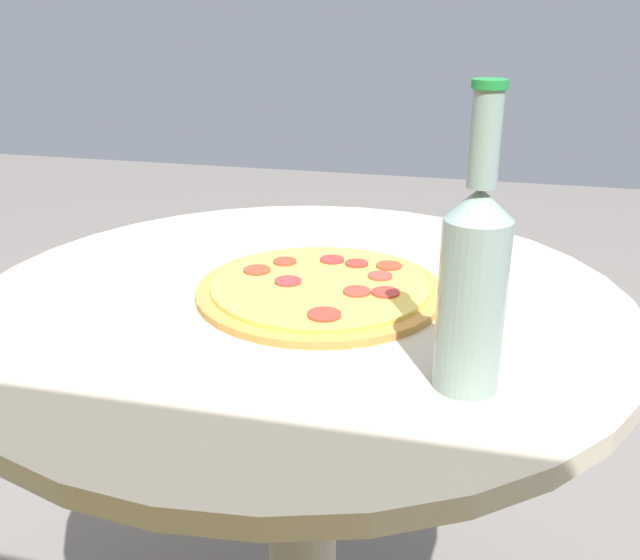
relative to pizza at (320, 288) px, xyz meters
The scene contains 3 objects.
table 0.20m from the pizza, 19.00° to the left, with size 0.88×0.88×0.78m.
pizza is the anchor object (origin of this frame).
beer_bottle 0.30m from the pizza, 135.22° to the left, with size 0.07×0.07×0.30m.
Camera 1 is at (-0.24, 0.84, 1.14)m, focal length 40.00 mm.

